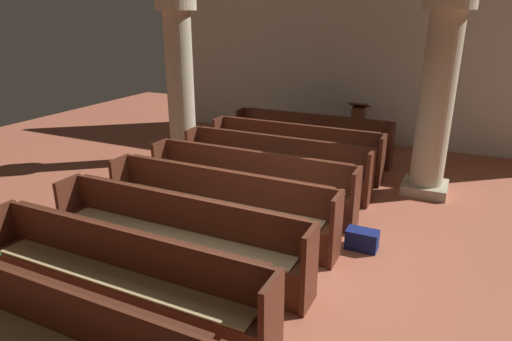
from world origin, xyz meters
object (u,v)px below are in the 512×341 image
Objects in this scene: lectern at (357,128)px; pew_row_3 at (249,180)px; pew_row_5 at (176,233)px; pew_row_4 at (218,203)px; pew_row_2 at (274,162)px; kneeler_box_navy at (362,240)px; pillar_far_side at (180,78)px; pillar_aisle_side at (437,94)px; pew_row_0 at (311,135)px; pew_row_6 at (119,275)px; pew_row_1 at (294,147)px; pew_row_7 at (34,336)px.

pew_row_3 is at bearing -99.30° from lectern.
pew_row_4 is at bearing 90.00° from pew_row_5.
kneeler_box_navy is (1.98, -1.56, -0.36)m from pew_row_2.
lectern is (3.21, 2.64, -1.32)m from pillar_far_side.
kneeler_box_navy is (1.98, -0.54, -0.36)m from pew_row_3.
pillar_aisle_side is at bearing 57.81° from pew_row_5.
pillar_aisle_side is (2.54, 3.01, 1.27)m from pew_row_4.
pew_row_6 is at bearing -90.00° from pew_row_0.
pew_row_2 reaches higher than kneeler_box_navy.
pew_row_3 is (0.00, -2.04, 0.00)m from pew_row_1.
lectern is at bearing 77.96° from pew_row_2.
lectern reaches higher than pew_row_3.
pew_row_2 is 1.04× the size of pillar_aisle_side.
pew_row_1 is at bearing 178.93° from pillar_aisle_side.
pew_row_2 is 5.10m from pew_row_7.
pillar_aisle_side is 7.97× the size of kneeler_box_navy.
pew_row_0 is at bearing 90.00° from pew_row_2.
lectern is at bearing 83.61° from pew_row_5.
pew_row_2 is 8.27× the size of kneeler_box_navy.
pillar_aisle_side is (2.54, 5.05, 1.27)m from pew_row_6.
pillar_far_side reaches higher than lectern.
pew_row_6 is 1.04× the size of pillar_aisle_side.
lectern is (0.72, 8.47, -0.05)m from pew_row_7.
pillar_far_side is (-2.49, 2.78, 1.27)m from pew_row_4.
pew_row_7 is 6.70m from pillar_aisle_side.
kneeler_box_navy is at bearing 60.81° from pew_row_7.
pew_row_0 is 6.11m from pew_row_6.
lectern reaches higher than pew_row_5.
pillar_far_side is at bearing 131.83° from pew_row_4.
kneeler_box_navy is (-0.56, -2.53, -1.63)m from pillar_aisle_side.
pillar_aisle_side reaches higher than pew_row_2.
pew_row_6 is at bearing 90.00° from pew_row_7.
pew_row_5 is 1.04× the size of pillar_aisle_side.
pew_row_3 is at bearing -90.00° from pew_row_0.
pew_row_3 is 3.47m from pillar_aisle_side.
pew_row_6 is (0.00, -6.11, 0.00)m from pew_row_0.
pew_row_3 is 1.00× the size of pew_row_7.
lectern is (0.72, 4.39, -0.05)m from pew_row_3.
pew_row_2 is 1.00× the size of pew_row_6.
pew_row_2 is at bearing -90.00° from pew_row_1.
pillar_aisle_side is 3.29m from lectern.
pew_row_1 is 1.04× the size of pillar_aisle_side.
pillar_aisle_side reaches higher than pew_row_5.
lectern reaches higher than pew_row_1.
pew_row_0 and pew_row_2 have the same top height.
pew_row_6 is 1.02m from pew_row_7.
pew_row_3 and pew_row_7 have the same top height.
pew_row_3 is 4.08m from pew_row_7.
pew_row_6 is at bearing -90.00° from pew_row_3.
pew_row_1 is 1.02m from pew_row_2.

